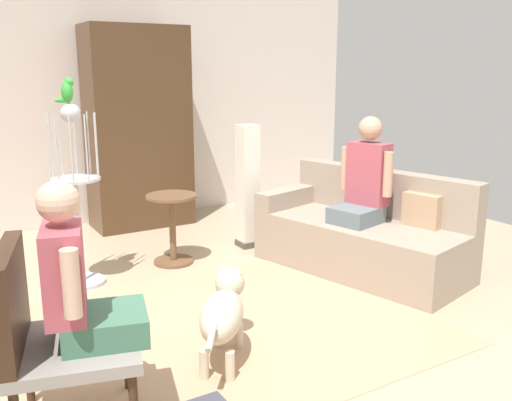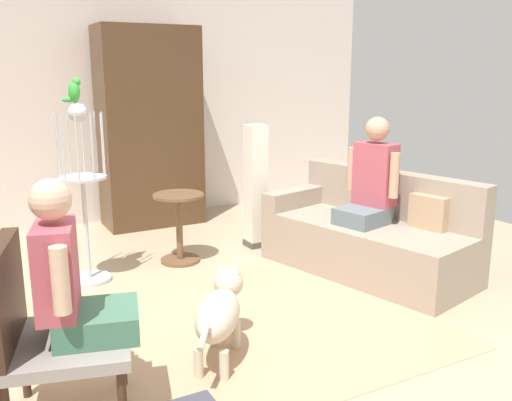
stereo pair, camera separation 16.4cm
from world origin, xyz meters
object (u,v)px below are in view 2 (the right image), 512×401
at_px(person_on_armchair, 70,278).
at_px(bird_cage_stand, 84,195).
at_px(column_lamp, 256,187).
at_px(round_end_table, 179,224).
at_px(armchair, 37,323).
at_px(armoire_cabinet, 150,128).
at_px(parrot, 74,91).
at_px(person_on_couch, 371,181).
at_px(dog, 220,311).
at_px(couch, 369,236).

relative_size(person_on_armchair, bird_cage_stand, 0.54).
bearing_deg(column_lamp, round_end_table, -174.14).
height_order(armchair, person_on_armchair, person_on_armchair).
bearing_deg(armoire_cabinet, person_on_armchair, -113.91).
height_order(person_on_armchair, parrot, parrot).
relative_size(person_on_couch, bird_cage_stand, 0.61).
distance_m(person_on_couch, column_lamp, 1.24).
distance_m(round_end_table, armoire_cabinet, 1.61).
height_order(round_end_table, dog, round_end_table).
bearing_deg(bird_cage_stand, parrot, 180.00).
bearing_deg(person_on_armchair, couch, 20.47).
bearing_deg(person_on_couch, person_on_armchair, -159.85).
distance_m(bird_cage_stand, parrot, 0.83).
relative_size(armchair, parrot, 4.92).
bearing_deg(dog, couch, 23.60).
bearing_deg(bird_cage_stand, armchair, -108.41).
distance_m(parrot, column_lamp, 1.97).
bearing_deg(armoire_cabinet, dog, -101.06).
relative_size(dog, parrot, 3.86).
xyz_separation_m(person_on_couch, column_lamp, (-0.52, 1.11, -0.21)).
height_order(couch, person_on_couch, person_on_couch).
xyz_separation_m(person_on_armchair, round_end_table, (1.30, 2.00, -0.40)).
height_order(couch, parrot, parrot).
distance_m(person_on_couch, round_end_table, 1.76).
relative_size(dog, column_lamp, 0.61).
height_order(dog, parrot, parrot).
xyz_separation_m(couch, round_end_table, (-1.39, 0.99, 0.05)).
distance_m(round_end_table, column_lamp, 0.88).
relative_size(couch, person_on_couch, 2.18).
relative_size(couch, bird_cage_stand, 1.32).
relative_size(round_end_table, dog, 0.86).
relative_size(couch, parrot, 10.21).
bearing_deg(round_end_table, couch, -35.49).
bearing_deg(person_on_couch, parrot, 157.28).
bearing_deg(armoire_cabinet, couch, -63.82).
distance_m(armchair, dog, 1.09).
distance_m(couch, armoire_cabinet, 2.79).
xyz_separation_m(dog, parrot, (-0.44, 1.69, 1.26)).
bearing_deg(bird_cage_stand, round_end_table, 6.06).
bearing_deg(bird_cage_stand, armoire_cabinet, 54.90).
distance_m(armchair, bird_cage_stand, 1.97).
xyz_separation_m(person_on_armchair, column_lamp, (2.14, 2.08, -0.15)).
bearing_deg(person_on_couch, bird_cage_stand, 157.15).
relative_size(couch, round_end_table, 3.06).
relative_size(armchair, round_end_table, 1.48).
distance_m(person_on_couch, person_on_armchair, 2.84).
relative_size(person_on_armchair, column_lamp, 0.66).
height_order(person_on_armchair, bird_cage_stand, bird_cage_stand).
height_order(person_on_couch, parrot, parrot).
xyz_separation_m(bird_cage_stand, parrot, (-0.01, 0.00, 0.83)).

